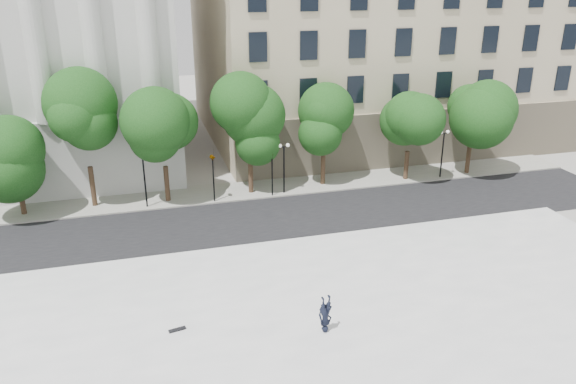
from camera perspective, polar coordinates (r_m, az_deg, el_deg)
name	(u,v)px	position (r m, az deg, el deg)	size (l,w,h in m)	color
plaza	(290,359)	(25.31, 0.15, -16.64)	(44.00, 22.00, 0.45)	white
street	(229,225)	(38.07, -6.00, -3.36)	(60.00, 8.00, 0.02)	black
far_sidewalk	(216,193)	(43.53, -7.38, -0.13)	(60.00, 4.00, 0.12)	#AEACA1
building_east	(382,23)	(60.91, 9.52, 16.56)	(36.00, 26.15, 23.00)	beige
traffic_light_west	(212,155)	(40.70, -7.70, 3.77)	(0.62, 1.78, 4.20)	black
traffic_light_east	(272,150)	(41.48, -1.65, 4.31)	(0.56, 1.82, 4.22)	black
person_lying	(325,326)	(26.49, 3.80, -13.47)	(0.67, 0.44, 1.83)	black
skateboard	(177,330)	(27.09, -11.18, -13.55)	(0.79, 0.20, 0.08)	black
street_trees	(209,131)	(41.40, -8.03, 6.11)	(47.35, 5.23, 7.82)	#382619
lamp_posts	(221,164)	(41.33, -6.81, 2.84)	(36.46, 0.28, 4.26)	black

